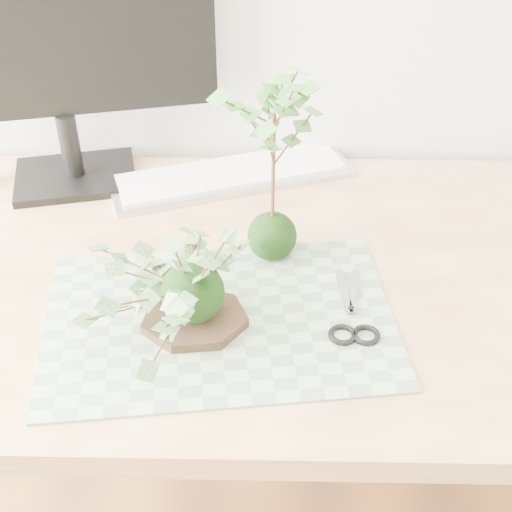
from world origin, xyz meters
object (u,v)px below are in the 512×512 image
object	(u,v)px
desk	(285,314)
ivy_kokedama	(191,268)
maple_kokedama	(274,127)
monitor	(51,33)
keyboard	(231,175)

from	to	relation	value
desk	ivy_kokedama	xyz separation A→B (m)	(-0.13, -0.12, 0.19)
maple_kokedama	ivy_kokedama	bearing A→B (deg)	-123.36
ivy_kokedama	monitor	world-z (taller)	monitor
ivy_kokedama	maple_kokedama	xyz separation A→B (m)	(0.11, 0.16, 0.12)
keyboard	monitor	world-z (taller)	monitor
maple_kokedama	keyboard	bearing A→B (deg)	107.93
keyboard	ivy_kokedama	bearing A→B (deg)	-114.15
monitor	desk	bearing A→B (deg)	-47.89
maple_kokedama	keyboard	world-z (taller)	maple_kokedama
keyboard	monitor	size ratio (longest dim) A/B	0.87
desk	monitor	bearing A→B (deg)	144.90
maple_kokedama	monitor	xyz separation A→B (m)	(-0.36, 0.23, 0.05)
maple_kokedama	desk	bearing A→B (deg)	-60.06
monitor	maple_kokedama	bearing A→B (deg)	-45.26
ivy_kokedama	desk	bearing A→B (deg)	43.26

